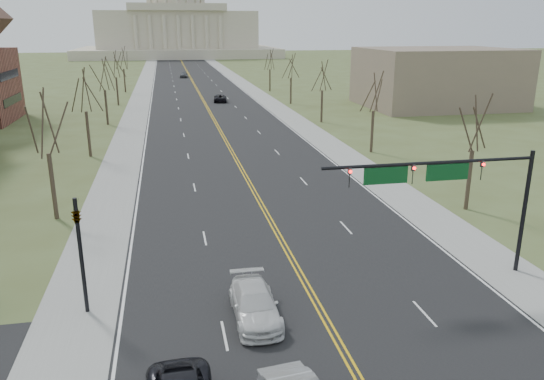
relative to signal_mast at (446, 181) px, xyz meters
name	(u,v)px	position (x,y,z in m)	size (l,w,h in m)	color
road	(197,90)	(-7.45, 96.50, -5.76)	(20.00, 380.00, 0.01)	black
cross_road	(357,376)	(-7.45, -7.50, -5.76)	(120.00, 14.00, 0.01)	black
sidewalk_left	(143,91)	(-19.45, 96.50, -5.75)	(4.00, 380.00, 0.03)	gray
sidewalk_right	(250,88)	(4.55, 96.50, -5.75)	(4.00, 380.00, 0.03)	gray
center_line	(197,90)	(-7.45, 96.50, -5.75)	(0.42, 380.00, 0.01)	gold
edge_line_left	(153,91)	(-17.25, 96.50, -5.75)	(0.15, 380.00, 0.01)	silver
edge_line_right	(240,89)	(2.35, 96.50, -5.75)	(0.15, 380.00, 0.01)	silver
capitol	(177,25)	(-7.45, 236.41, 8.44)	(90.00, 60.00, 50.00)	beige
signal_mast	(446,181)	(0.00, 0.00, 0.00)	(12.12, 0.44, 7.20)	black
signal_left	(80,243)	(-18.95, 0.00, -2.05)	(0.32, 0.36, 6.00)	black
tree_r_0	(475,126)	(8.05, 10.50, 0.79)	(3.74, 3.74, 8.50)	#382E21
tree_l_0	(45,126)	(-22.95, 14.50, 1.18)	(3.96, 3.96, 9.00)	#382E21
tree_r_1	(374,94)	(8.05, 30.50, 0.79)	(3.74, 3.74, 8.50)	#382E21
tree_l_1	(84,93)	(-22.95, 34.50, 1.18)	(3.96, 3.96, 9.00)	#382E21
tree_r_2	(323,77)	(8.05, 50.50, 0.79)	(3.74, 3.74, 8.50)	#382E21
tree_l_2	(104,76)	(-22.95, 54.50, 1.18)	(3.96, 3.96, 9.00)	#382E21
tree_r_3	(291,67)	(8.05, 70.50, 0.79)	(3.74, 3.74, 8.50)	#382E21
tree_l_3	(115,66)	(-22.95, 74.50, 1.18)	(3.96, 3.96, 9.00)	#382E21
tree_r_4	(270,61)	(8.05, 90.50, 0.79)	(3.74, 3.74, 8.50)	#382E21
tree_l_4	(123,59)	(-22.95, 94.50, 1.18)	(3.96, 3.96, 9.00)	#382E21
bldg_right_mass	(437,78)	(32.55, 62.50, -0.76)	(25.00, 20.00, 10.00)	#7F6C5A
car_sb_inner_second	(255,304)	(-10.80, -2.24, -4.99)	(2.12, 5.22, 1.51)	silver
car_far_nb	(220,98)	(-4.45, 75.61, -5.05)	(2.31, 5.00, 1.39)	black
car_far_sb	(184,75)	(-9.26, 126.49, -4.95)	(1.90, 4.71, 1.60)	#55585E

